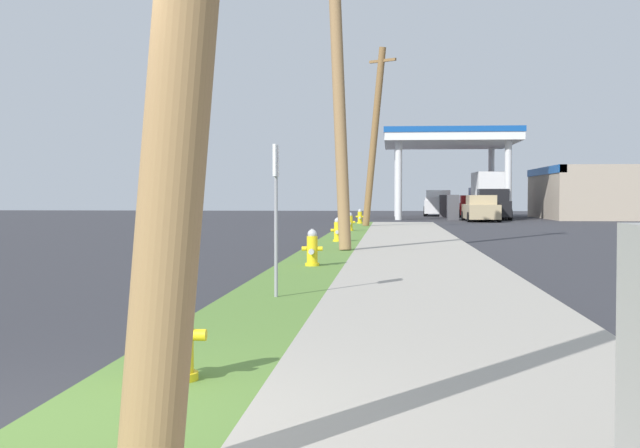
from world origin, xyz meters
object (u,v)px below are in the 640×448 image
(fire_hydrant_second, at_px, (312,250))
(fire_hydrant_fourth, at_px, (350,223))
(truck_navy_at_forecourt, at_px, (488,197))
(fire_hydrant_third, at_px, (338,231))
(utility_pole_midground, at_px, (337,48))
(fire_hydrant_fifth, at_px, (360,217))
(truck_white_at_far_bay, at_px, (438,204))
(street_sign_post, at_px, (276,188))
(truck_black_on_apron, at_px, (492,205))
(utility_pole_background, at_px, (374,136))
(car_red_by_far_pump, at_px, (471,207))
(car_tan_by_near_pump, at_px, (481,209))
(fire_hydrant_nearest, at_px, (179,338))

(fire_hydrant_second, distance_m, fire_hydrant_fourth, 16.87)
(fire_hydrant_fourth, distance_m, truck_navy_at_forecourt, 24.80)
(fire_hydrant_third, distance_m, utility_pole_midground, 6.19)
(fire_hydrant_fifth, bearing_deg, truck_white_at_far_bay, 76.64)
(fire_hydrant_fourth, distance_m, fire_hydrant_fifth, 8.84)
(fire_hydrant_second, height_order, fire_hydrant_fifth, same)
(fire_hydrant_second, bearing_deg, truck_navy_at_forecourt, 78.59)
(fire_hydrant_fourth, relative_size, street_sign_post, 0.35)
(fire_hydrant_third, xyz_separation_m, truck_black_on_apron, (8.11, 28.60, 0.47))
(fire_hydrant_fourth, bearing_deg, truck_navy_at_forecourt, 70.68)
(utility_pole_midground, height_order, truck_navy_at_forecourt, utility_pole_midground)
(fire_hydrant_third, xyz_separation_m, truck_white_at_far_bay, (5.29, 38.79, 0.47))
(utility_pole_background, height_order, street_sign_post, utility_pole_background)
(fire_hydrant_third, bearing_deg, truck_white_at_far_bay, 82.24)
(street_sign_post, xyz_separation_m, truck_white_at_far_bay, (5.24, 52.83, -0.72))
(fire_hydrant_fourth, bearing_deg, truck_black_on_apron, 68.53)
(truck_navy_at_forecourt, bearing_deg, utility_pole_midground, -102.83)
(utility_pole_background, bearing_deg, truck_navy_at_forecourt, 68.03)
(fire_hydrant_fifth, distance_m, truck_white_at_far_bay, 22.61)
(fire_hydrant_second, relative_size, street_sign_post, 0.35)
(car_red_by_far_pump, bearing_deg, car_tan_by_near_pump, -92.44)
(fire_hydrant_fifth, xyz_separation_m, utility_pole_background, (0.80, -3.62, 3.89))
(utility_pole_midground, height_order, car_tan_by_near_pump, utility_pole_midground)
(fire_hydrant_nearest, height_order, fire_hydrant_third, same)
(fire_hydrant_fourth, height_order, truck_white_at_far_bay, truck_white_at_far_bay)
(utility_pole_midground, xyz_separation_m, utility_pole_background, (0.64, 16.85, -1.08))
(fire_hydrant_nearest, height_order, fire_hydrant_second, same)
(fire_hydrant_fifth, height_order, utility_pole_background, utility_pole_background)
(fire_hydrant_second, distance_m, street_sign_post, 5.26)
(truck_white_at_far_bay, bearing_deg, utility_pole_background, -99.79)
(truck_white_at_far_bay, bearing_deg, fire_hydrant_fifth, -103.36)
(truck_navy_at_forecourt, bearing_deg, truck_white_at_far_bay, 111.29)
(truck_black_on_apron, bearing_deg, car_red_by_far_pump, 95.73)
(car_tan_by_near_pump, xyz_separation_m, car_red_by_far_pump, (0.45, 10.50, 0.00))
(fire_hydrant_nearest, bearing_deg, utility_pole_background, 88.53)
(fire_hydrant_third, height_order, truck_navy_at_forecourt, truck_navy_at_forecourt)
(fire_hydrant_fifth, bearing_deg, truck_black_on_apron, 55.71)
(fire_hydrant_third, bearing_deg, car_tan_by_near_pump, 74.14)
(car_tan_by_near_pump, bearing_deg, utility_pole_midground, -103.47)
(fire_hydrant_nearest, xyz_separation_m, utility_pole_midground, (0.19, 15.60, 4.97))
(truck_black_on_apron, bearing_deg, fire_hydrant_third, -105.84)
(fire_hydrant_third, relative_size, truck_navy_at_forecourt, 0.12)
(fire_hydrant_nearest, distance_m, truck_black_on_apron, 48.56)
(truck_navy_at_forecourt, bearing_deg, car_tan_by_near_pump, -100.07)
(fire_hydrant_second, relative_size, fire_hydrant_fifth, 1.00)
(utility_pole_background, relative_size, street_sign_post, 3.90)
(street_sign_post, bearing_deg, utility_pole_midground, 89.04)
(utility_pole_midground, relative_size, utility_pole_background, 1.26)
(fire_hydrant_second, distance_m, truck_black_on_apron, 38.37)
(street_sign_post, bearing_deg, car_tan_by_near_pump, 79.80)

